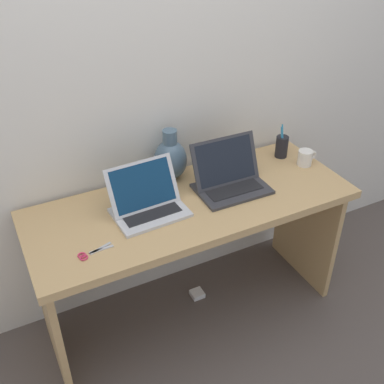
% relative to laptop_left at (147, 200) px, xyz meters
% --- Properties ---
extents(ground_plane, '(6.00, 6.00, 0.00)m').
position_rel_laptop_left_xyz_m(ground_plane, '(0.21, -0.02, -0.79)').
color(ground_plane, '#564C47').
extents(back_wall, '(4.40, 0.04, 2.40)m').
position_rel_laptop_left_xyz_m(back_wall, '(0.21, 0.31, 0.41)').
color(back_wall, silver).
rests_on(back_wall, ground).
extents(desk, '(1.52, 0.58, 0.73)m').
position_rel_laptop_left_xyz_m(desk, '(0.21, -0.02, -0.21)').
color(desk, tan).
rests_on(desk, ground).
extents(laptop_left, '(0.33, 0.24, 0.21)m').
position_rel_laptop_left_xyz_m(laptop_left, '(0.00, 0.00, 0.00)').
color(laptop_left, silver).
rests_on(laptop_left, desk).
extents(laptop_right, '(0.34, 0.24, 0.23)m').
position_rel_laptop_left_xyz_m(laptop_right, '(0.42, 0.01, 0.00)').
color(laptop_right, '#333338').
rests_on(laptop_right, desk).
extents(green_vase, '(0.16, 0.16, 0.26)m').
position_rel_laptop_left_xyz_m(green_vase, '(0.21, 0.21, 0.05)').
color(green_vase, slate).
rests_on(green_vase, desk).
extents(coffee_mug, '(0.11, 0.07, 0.08)m').
position_rel_laptop_left_xyz_m(coffee_mug, '(0.88, 0.01, -0.02)').
color(coffee_mug, white).
rests_on(coffee_mug, desk).
extents(pen_cup, '(0.07, 0.07, 0.19)m').
position_rel_laptop_left_xyz_m(pen_cup, '(0.83, 0.14, 0.00)').
color(pen_cup, black).
rests_on(pen_cup, desk).
extents(scissors, '(0.15, 0.06, 0.01)m').
position_rel_laptop_left_xyz_m(scissors, '(-0.32, -0.17, -0.05)').
color(scissors, '#B7B7BC').
rests_on(scissors, desk).
extents(power_brick, '(0.07, 0.07, 0.03)m').
position_rel_laptop_left_xyz_m(power_brick, '(0.29, 0.06, -0.78)').
color(power_brick, white).
rests_on(power_brick, ground).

